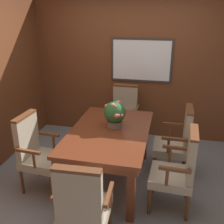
{
  "coord_description": "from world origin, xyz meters",
  "views": [
    {
      "loc": [
        0.65,
        -2.93,
        2.25
      ],
      "look_at": [
        -0.06,
        0.23,
        0.97
      ],
      "focal_mm": 42.0,
      "sensor_mm": 36.0,
      "label": 1
    }
  ],
  "objects_px": {
    "dining_table": "(110,137)",
    "chair_right_far": "(177,140)",
    "chair_head_near": "(83,206)",
    "potted_plant": "(115,114)",
    "chair_head_far": "(124,113)",
    "chair_right_near": "(179,168)",
    "chair_left_near": "(36,151)"
  },
  "relations": [
    {
      "from": "dining_table",
      "to": "chair_head_near",
      "type": "relative_size",
      "value": 1.53
    },
    {
      "from": "dining_table",
      "to": "chair_right_far",
      "type": "height_order",
      "value": "chair_right_far"
    },
    {
      "from": "chair_head_near",
      "to": "chair_right_far",
      "type": "distance_m",
      "value": 1.77
    },
    {
      "from": "dining_table",
      "to": "chair_head_far",
      "type": "relative_size",
      "value": 1.53
    },
    {
      "from": "chair_head_far",
      "to": "chair_right_near",
      "type": "bearing_deg",
      "value": -58.08
    },
    {
      "from": "chair_head_far",
      "to": "chair_right_far",
      "type": "xyz_separation_m",
      "value": [
        0.91,
        -0.83,
        0.0
      ]
    },
    {
      "from": "chair_head_far",
      "to": "chair_left_near",
      "type": "distance_m",
      "value": 1.77
    },
    {
      "from": "dining_table",
      "to": "chair_right_near",
      "type": "relative_size",
      "value": 1.53
    },
    {
      "from": "chair_head_near",
      "to": "chair_head_far",
      "type": "height_order",
      "value": "same"
    },
    {
      "from": "chair_head_near",
      "to": "chair_head_far",
      "type": "relative_size",
      "value": 1.0
    },
    {
      "from": "chair_head_near",
      "to": "chair_left_near",
      "type": "height_order",
      "value": "same"
    },
    {
      "from": "dining_table",
      "to": "chair_left_near",
      "type": "distance_m",
      "value": 0.96
    },
    {
      "from": "chair_head_far",
      "to": "chair_right_near",
      "type": "distance_m",
      "value": 1.8
    },
    {
      "from": "chair_head_far",
      "to": "chair_head_near",
      "type": "bearing_deg",
      "value": -87.9
    },
    {
      "from": "chair_left_near",
      "to": "dining_table",
      "type": "bearing_deg",
      "value": -65.95
    },
    {
      "from": "chair_right_far",
      "to": "potted_plant",
      "type": "bearing_deg",
      "value": -74.23
    },
    {
      "from": "chair_head_far",
      "to": "chair_right_far",
      "type": "distance_m",
      "value": 1.24
    },
    {
      "from": "chair_right_far",
      "to": "chair_right_near",
      "type": "bearing_deg",
      "value": 1.15
    },
    {
      "from": "dining_table",
      "to": "chair_head_far",
      "type": "height_order",
      "value": "chair_head_far"
    },
    {
      "from": "dining_table",
      "to": "chair_right_near",
      "type": "bearing_deg",
      "value": -20.8
    },
    {
      "from": "chair_head_near",
      "to": "chair_head_far",
      "type": "distance_m",
      "value": 2.38
    },
    {
      "from": "dining_table",
      "to": "potted_plant",
      "type": "bearing_deg",
      "value": 73.6
    },
    {
      "from": "chair_head_near",
      "to": "chair_left_near",
      "type": "relative_size",
      "value": 1.0
    },
    {
      "from": "potted_plant",
      "to": "dining_table",
      "type": "bearing_deg",
      "value": -106.4
    },
    {
      "from": "chair_head_far",
      "to": "potted_plant",
      "type": "bearing_deg",
      "value": -85.44
    },
    {
      "from": "chair_head_far",
      "to": "chair_right_far",
      "type": "bearing_deg",
      "value": -41.28
    },
    {
      "from": "chair_head_far",
      "to": "chair_left_near",
      "type": "height_order",
      "value": "same"
    },
    {
      "from": "dining_table",
      "to": "chair_right_near",
      "type": "distance_m",
      "value": 0.97
    },
    {
      "from": "dining_table",
      "to": "chair_right_far",
      "type": "distance_m",
      "value": 0.97
    },
    {
      "from": "chair_head_near",
      "to": "potted_plant",
      "type": "height_order",
      "value": "potted_plant"
    },
    {
      "from": "dining_table",
      "to": "chair_head_far",
      "type": "xyz_separation_m",
      "value": [
        -0.02,
        1.21,
        -0.13
      ]
    },
    {
      "from": "chair_left_near",
      "to": "chair_head_near",
      "type": "bearing_deg",
      "value": -128.83
    }
  ]
}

